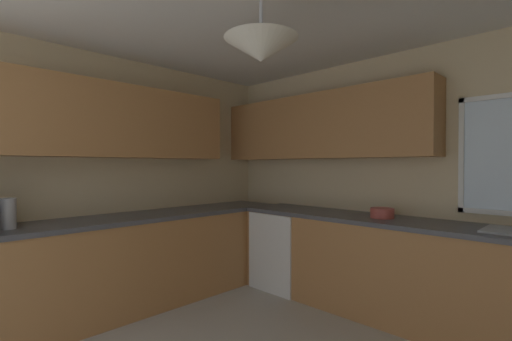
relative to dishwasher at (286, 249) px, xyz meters
The scene contains 6 objects.
room_shell 1.82m from the dishwasher, 55.18° to the right, with size 4.29×3.95×2.53m.
counter_run_left 1.71m from the dishwasher, 112.73° to the right, with size 0.65×3.56×0.89m.
counter_run_back 1.33m from the dishwasher, ahead, with size 3.38×0.65×0.89m.
dishwasher is the anchor object (origin of this frame).
kettle 2.66m from the dishwasher, 104.30° to the right, with size 0.11×0.11×0.24m, color #B7B7BC.
bowl 1.23m from the dishwasher, ahead, with size 0.21×0.21×0.09m, color #B74C42.
Camera 1 is at (1.44, -1.50, 1.37)m, focal length 24.75 mm.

